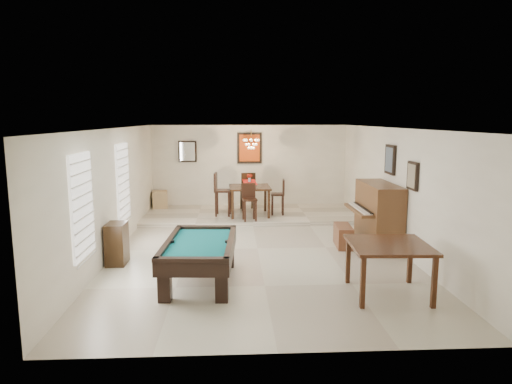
{
  "coord_description": "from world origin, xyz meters",
  "views": [
    {
      "loc": [
        -0.53,
        -9.59,
        2.8
      ],
      "look_at": [
        0.0,
        0.6,
        1.15
      ],
      "focal_mm": 32.0,
      "sensor_mm": 36.0,
      "label": 1
    }
  ],
  "objects": [
    {
      "name": "upright_piano",
      "position": [
        2.51,
        0.08,
        0.7
      ],
      "size": [
        0.94,
        1.68,
        1.4
      ],
      "primitive_type": null,
      "color": "brown",
      "rests_on": "ground_plane"
    },
    {
      "name": "dining_table",
      "position": [
        -0.06,
        2.95,
        0.58
      ],
      "size": [
        1.15,
        1.15,
        0.93
      ],
      "primitive_type": null,
      "rotation": [
        0.0,
        0.0,
        0.03
      ],
      "color": "black",
      "rests_on": "dining_step"
    },
    {
      "name": "wall_back",
      "position": [
        0.0,
        4.5,
        1.3
      ],
      "size": [
        6.0,
        0.04,
        2.6
      ],
      "primitive_type": "cube",
      "color": "silver",
      "rests_on": "ground_plane"
    },
    {
      "name": "chandelier",
      "position": [
        0.0,
        3.2,
        2.2
      ],
      "size": [
        0.44,
        0.44,
        0.6
      ],
      "primitive_type": null,
      "color": "#FFE5B2",
      "rests_on": "ceiling"
    },
    {
      "name": "dining_chair_north",
      "position": [
        -0.09,
        3.68,
        0.68
      ],
      "size": [
        0.46,
        0.46,
        1.12
      ],
      "primitive_type": null,
      "rotation": [
        0.0,
        0.0,
        3.26
      ],
      "color": "black",
      "rests_on": "dining_step"
    },
    {
      "name": "square_table",
      "position": [
        1.94,
        -2.73,
        0.42
      ],
      "size": [
        1.28,
        1.28,
        0.84
      ],
      "primitive_type": null,
      "rotation": [
        0.0,
        0.0,
        -0.05
      ],
      "color": "#33190C",
      "rests_on": "ground_plane"
    },
    {
      "name": "dining_step",
      "position": [
        0.0,
        3.25,
        0.06
      ],
      "size": [
        6.0,
        2.5,
        0.12
      ],
      "primitive_type": "cube",
      "color": "beige",
      "rests_on": "ground_plane"
    },
    {
      "name": "piano_bench",
      "position": [
        1.91,
        0.09,
        0.23
      ],
      "size": [
        0.39,
        0.86,
        0.47
      ],
      "primitive_type": "cube",
      "rotation": [
        0.0,
        0.0,
        -0.08
      ],
      "color": "brown",
      "rests_on": "ground_plane"
    },
    {
      "name": "ground_plane",
      "position": [
        0.0,
        0.0,
        -0.01
      ],
      "size": [
        6.0,
        9.0,
        0.02
      ],
      "primitive_type": "cube",
      "color": "beige"
    },
    {
      "name": "dining_chair_east",
      "position": [
        0.73,
        2.99,
        0.62
      ],
      "size": [
        0.39,
        0.39,
        0.99
      ],
      "primitive_type": null,
      "rotation": [
        0.0,
        0.0,
        -1.64
      ],
      "color": "black",
      "rests_on": "dining_step"
    },
    {
      "name": "flower_vase",
      "position": [
        -0.06,
        2.95,
        1.17
      ],
      "size": [
        0.15,
        0.15,
        0.24
      ],
      "primitive_type": null,
      "rotation": [
        0.0,
        0.0,
        0.09
      ],
      "color": "#A41F0E",
      "rests_on": "dining_table"
    },
    {
      "name": "dining_chair_south",
      "position": [
        -0.09,
        2.23,
        0.61
      ],
      "size": [
        0.41,
        0.41,
        0.98
      ],
      "primitive_type": null,
      "rotation": [
        0.0,
        0.0,
        0.13
      ],
      "color": "black",
      "rests_on": "dining_step"
    },
    {
      "name": "wall_front",
      "position": [
        0.0,
        -4.5,
        1.3
      ],
      "size": [
        6.0,
        0.04,
        2.6
      ],
      "primitive_type": "cube",
      "color": "silver",
      "rests_on": "ground_plane"
    },
    {
      "name": "back_mirror",
      "position": [
        -1.9,
        4.46,
        1.8
      ],
      "size": [
        0.55,
        0.06,
        0.65
      ],
      "primitive_type": "cube",
      "color": "white",
      "rests_on": "wall_back"
    },
    {
      "name": "pool_table",
      "position": [
        -1.1,
        -2.01,
        0.35
      ],
      "size": [
        1.26,
        2.18,
        0.7
      ],
      "primitive_type": null,
      "rotation": [
        0.0,
        0.0,
        -0.06
      ],
      "color": "black",
      "rests_on": "ground_plane"
    },
    {
      "name": "dining_chair_west",
      "position": [
        -0.8,
        2.93,
        0.72
      ],
      "size": [
        0.48,
        0.48,
        1.2
      ],
      "primitive_type": null,
      "rotation": [
        0.0,
        0.0,
        1.48
      ],
      "color": "black",
      "rests_on": "dining_step"
    },
    {
      "name": "right_picture_upper",
      "position": [
        2.96,
        0.3,
        1.9
      ],
      "size": [
        0.06,
        0.55,
        0.65
      ],
      "primitive_type": "cube",
      "color": "slate",
      "rests_on": "wall_right"
    },
    {
      "name": "wall_right",
      "position": [
        3.0,
        0.0,
        1.3
      ],
      "size": [
        0.04,
        9.0,
        2.6
      ],
      "primitive_type": "cube",
      "color": "silver",
      "rests_on": "ground_plane"
    },
    {
      "name": "back_painting",
      "position": [
        0.0,
        4.46,
        1.9
      ],
      "size": [
        0.75,
        0.06,
        0.95
      ],
      "primitive_type": "cube",
      "color": "#D84C14",
      "rests_on": "wall_back"
    },
    {
      "name": "corner_bench",
      "position": [
        -2.74,
        4.17,
        0.37
      ],
      "size": [
        0.52,
        0.62,
        0.5
      ],
      "primitive_type": "cube",
      "rotation": [
        0.0,
        0.0,
        0.16
      ],
      "color": "tan",
      "rests_on": "dining_step"
    },
    {
      "name": "wall_left",
      "position": [
        -3.0,
        0.0,
        1.3
      ],
      "size": [
        0.04,
        9.0,
        2.6
      ],
      "primitive_type": "cube",
      "color": "silver",
      "rests_on": "ground_plane"
    },
    {
      "name": "right_picture_lower",
      "position": [
        2.96,
        -1.0,
        1.7
      ],
      "size": [
        0.06,
        0.45,
        0.55
      ],
      "primitive_type": "cube",
      "color": "gray",
      "rests_on": "wall_right"
    },
    {
      "name": "window_left_rear",
      "position": [
        -2.97,
        0.6,
        1.4
      ],
      "size": [
        0.06,
        1.0,
        1.7
      ],
      "primitive_type": "cube",
      "color": "white",
      "rests_on": "wall_left"
    },
    {
      "name": "ceiling",
      "position": [
        0.0,
        0.0,
        2.6
      ],
      "size": [
        6.0,
        9.0,
        0.04
      ],
      "primitive_type": "cube",
      "color": "white",
      "rests_on": "wall_back"
    },
    {
      "name": "window_left_front",
      "position": [
        -2.97,
        -2.2,
        1.4
      ],
      "size": [
        0.06,
        1.0,
        1.7
      ],
      "primitive_type": "cube",
      "color": "white",
      "rests_on": "wall_left"
    },
    {
      "name": "apothecary_chest",
      "position": [
        -2.78,
        -0.91,
        0.4
      ],
      "size": [
        0.36,
        0.54,
        0.81
      ],
      "primitive_type": "cube",
      "color": "black",
      "rests_on": "ground_plane"
    }
  ]
}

